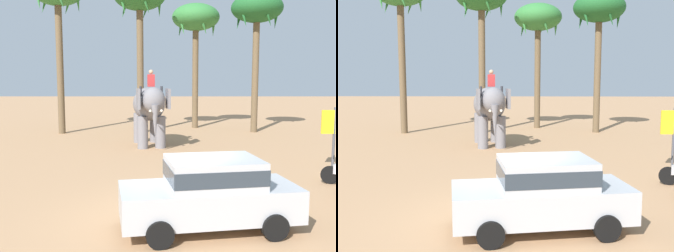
# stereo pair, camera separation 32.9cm
# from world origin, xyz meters

# --- Properties ---
(ground_plane) EXTENTS (120.00, 120.00, 0.00)m
(ground_plane) POSITION_xyz_m (0.00, 0.00, 0.00)
(ground_plane) COLOR tan
(car_sedan_foreground) EXTENTS (4.32, 2.37, 1.70)m
(car_sedan_foreground) POSITION_xyz_m (0.81, -0.97, 0.93)
(car_sedan_foreground) COLOR #B7BABF
(car_sedan_foreground) RESTS_ON ground
(elephant_with_mahout) EXTENTS (2.20, 4.00, 3.88)m
(elephant_with_mahout) POSITION_xyz_m (-1.12, 10.25, 1.99)
(elephant_with_mahout) COLOR slate
(elephant_with_mahout) RESTS_ON ground
(palm_tree_behind_elephant) EXTENTS (3.20, 3.20, 9.35)m
(palm_tree_behind_elephant) POSITION_xyz_m (-1.91, 15.11, 8.13)
(palm_tree_behind_elephant) COLOR brown
(palm_tree_behind_elephant) RESTS_ON ground
(palm_tree_left_of_road) EXTENTS (3.20, 3.20, 8.40)m
(palm_tree_left_of_road) POSITION_xyz_m (1.69, 17.53, 7.25)
(palm_tree_left_of_road) COLOR brown
(palm_tree_left_of_road) RESTS_ON ground
(palm_tree_far_back) EXTENTS (3.20, 3.20, 8.66)m
(palm_tree_far_back) POSITION_xyz_m (5.33, 15.38, 7.49)
(palm_tree_far_back) COLOR brown
(palm_tree_far_back) RESTS_ON ground
(signboard_yellow) EXTENTS (1.00, 0.10, 2.40)m
(signboard_yellow) POSITION_xyz_m (6.14, 5.01, 1.69)
(signboard_yellow) COLOR #4C4C51
(signboard_yellow) RESTS_ON ground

